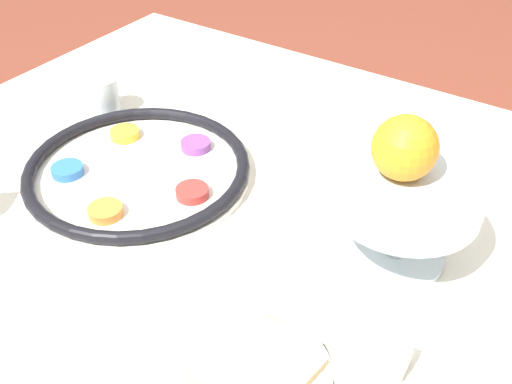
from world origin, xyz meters
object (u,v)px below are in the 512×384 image
object	(u,v)px
orange_fruit	(405,148)
bread_plate	(255,371)
seder_plate	(138,170)
fruit_stand	(404,205)
cup_near	(102,96)
napkin_roll	(337,330)

from	to	relation	value
orange_fruit	bread_plate	distance (m)	0.32
seder_plate	fruit_stand	bearing A→B (deg)	7.91
fruit_stand	cup_near	bearing A→B (deg)	174.38
napkin_roll	cup_near	world-z (taller)	cup_near
cup_near	bread_plate	bearing A→B (deg)	-30.18
bread_plate	cup_near	size ratio (longest dim) A/B	2.38
fruit_stand	cup_near	size ratio (longest dim) A/B	2.68
seder_plate	napkin_roll	world-z (taller)	napkin_roll
cup_near	napkin_roll	bearing A→B (deg)	-20.90
seder_plate	cup_near	xyz separation A→B (m)	(-0.19, 0.12, 0.02)
orange_fruit	fruit_stand	bearing A→B (deg)	-45.53
bread_plate	napkin_roll	bearing A→B (deg)	60.12
seder_plate	bread_plate	distance (m)	0.41
bread_plate	cup_near	world-z (taller)	cup_near
orange_fruit	cup_near	size ratio (longest dim) A/B	1.16
fruit_stand	napkin_roll	size ratio (longest dim) A/B	1.11
fruit_stand	napkin_roll	bearing A→B (deg)	-89.77
seder_plate	orange_fruit	size ratio (longest dim) A/B	4.26
orange_fruit	napkin_roll	world-z (taller)	orange_fruit
bread_plate	fruit_stand	bearing A→B (deg)	78.92
seder_plate	fruit_stand	xyz separation A→B (m)	(0.41, 0.06, 0.07)
bread_plate	napkin_roll	size ratio (longest dim) A/B	0.99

